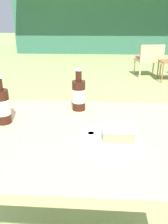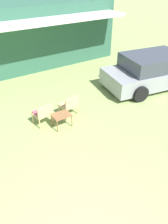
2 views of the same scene
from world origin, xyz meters
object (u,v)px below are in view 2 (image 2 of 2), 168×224
Objects in this scene: parked_car at (154,71)px; wicker_chair_cushioned at (43,112)px; wicker_chair_plain at (69,104)px; garden_side_table at (61,116)px.

parked_car is 6.22× the size of wicker_chair_cushioned.
wicker_chair_cushioned is 0.94m from wicker_chair_plain.
wicker_chair_cushioned is at bearing -169.69° from parked_car.
wicker_chair_cushioned reaches higher than garden_side_table.
garden_side_table is at bearing -164.27° from parked_car.
parked_car is 4.99m from wicker_chair_cushioned.
wicker_chair_plain is 1.31× the size of garden_side_table.
garden_side_table is (-4.56, -0.47, -0.27)m from parked_car.
parked_car reaches higher than wicker_chair_plain.
wicker_chair_cushioned is 1.31× the size of garden_side_table.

